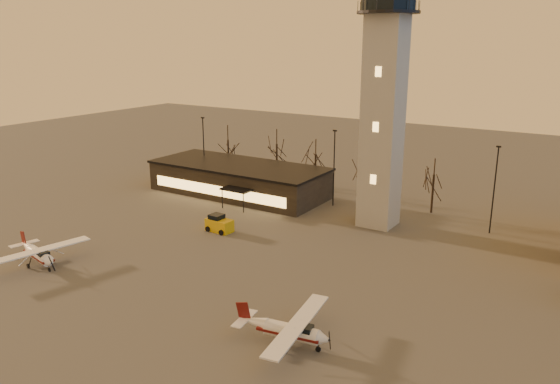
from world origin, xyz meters
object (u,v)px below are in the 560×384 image
object	(u,v)px
cessna_front	(293,334)
cessna_rear	(40,257)
service_cart	(219,225)
control_tower	(385,86)
terminal	(239,179)

from	to	relation	value
cessna_front	cessna_rear	distance (m)	28.23
service_cart	control_tower	bearing A→B (deg)	42.87
control_tower	service_cart	bearing A→B (deg)	-140.48
control_tower	cessna_front	size ratio (longest dim) A/B	3.31
service_cart	terminal	bearing A→B (deg)	121.42
control_tower	cessna_front	xyz separation A→B (m)	(5.23, -28.36, -15.40)
cessna_front	control_tower	bearing A→B (deg)	91.98
terminal	control_tower	bearing A→B (deg)	-5.15
cessna_front	service_cart	size ratio (longest dim) A/B	3.09
cessna_front	service_cart	distance (m)	25.67
terminal	service_cart	bearing A→B (deg)	-61.93
terminal	cessna_front	bearing A→B (deg)	-48.10
control_tower	terminal	size ratio (longest dim) A/B	1.28
terminal	cessna_front	world-z (taller)	terminal
terminal	service_cart	size ratio (longest dim) A/B	7.96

